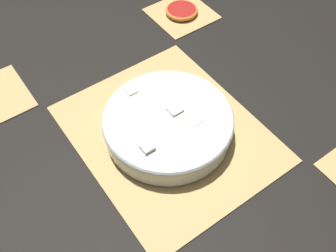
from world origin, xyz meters
The scene contains 5 objects.
ground_plane centered at (0.00, 0.00, 0.00)m, with size 6.00×6.00×0.00m, color black.
bamboo_mat_center centered at (0.00, 0.00, 0.00)m, with size 0.43×0.36×0.01m.
coaster_mat_near_right centered at (0.31, -0.27, 0.00)m, with size 0.16×0.16×0.01m.
fruit_salad_bowl centered at (0.00, 0.00, 0.04)m, with size 0.27×0.27×0.06m.
grapefruit_slice centered at (0.31, -0.27, 0.01)m, with size 0.09×0.09×0.01m.
Camera 1 is at (-0.40, 0.29, 0.67)m, focal length 42.00 mm.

